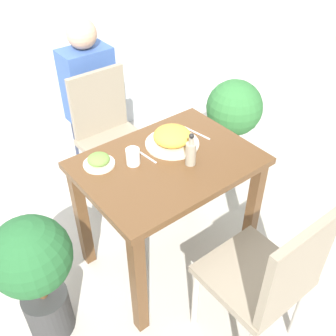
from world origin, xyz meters
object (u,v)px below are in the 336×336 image
object	(u,v)px
food_plate	(172,138)
person_figure	(91,101)
chair_far	(110,132)
chair_near	(268,277)
drink_cup	(133,157)
potted_plant_left	(35,269)
sauce_bottle	(191,152)
potted_plant_right	(233,117)
side_plate	(99,161)

from	to	relation	value
food_plate	person_figure	distance (m)	1.00
chair_far	chair_near	bearing A→B (deg)	-92.64
drink_cup	person_figure	distance (m)	1.05
chair_far	potted_plant_left	bearing A→B (deg)	-139.36
chair_near	drink_cup	world-z (taller)	chair_near
potted_plant_left	person_figure	distance (m)	1.40
potted_plant_left	sauce_bottle	bearing A→B (deg)	-6.72
chair_near	potted_plant_right	world-z (taller)	chair_near
person_figure	sauce_bottle	bearing A→B (deg)	-93.13
side_plate	potted_plant_left	size ratio (longest dim) A/B	0.21
food_plate	side_plate	xyz separation A→B (m)	(-0.40, 0.09, -0.02)
chair_near	chair_far	size ratio (longest dim) A/B	1.00
chair_near	side_plate	world-z (taller)	chair_near
potted_plant_left	potted_plant_right	bearing A→B (deg)	12.24
drink_cup	side_plate	bearing A→B (deg)	145.76
food_plate	potted_plant_right	world-z (taller)	food_plate
drink_cup	person_figure	size ratio (longest dim) A/B	0.07
drink_cup	chair_near	bearing A→B (deg)	-77.92
drink_cup	sauce_bottle	bearing A→B (deg)	-38.34
chair_near	potted_plant_left	bearing A→B (deg)	-41.93
drink_cup	person_figure	xyz separation A→B (m)	(0.29, 0.99, -0.21)
side_plate	person_figure	distance (m)	1.01
chair_near	drink_cup	xyz separation A→B (m)	(-0.17, 0.78, 0.28)
food_plate	drink_cup	world-z (taller)	food_plate
chair_far	sauce_bottle	distance (m)	0.88
potted_plant_left	chair_near	bearing A→B (deg)	-41.93
side_plate	drink_cup	xyz separation A→B (m)	(0.14, -0.10, 0.02)
side_plate	potted_plant_left	bearing A→B (deg)	-159.76
side_plate	person_figure	size ratio (longest dim) A/B	0.14
chair_near	potted_plant_left	xyz separation A→B (m)	(-0.78, 0.70, -0.04)
drink_cup	sauce_bottle	world-z (taller)	sauce_bottle
food_plate	potted_plant_left	bearing A→B (deg)	-174.15
side_plate	sauce_bottle	size ratio (longest dim) A/B	0.88
food_plate	potted_plant_left	distance (m)	0.93
drink_cup	potted_plant_right	xyz separation A→B (m)	(1.03, 0.28, -0.28)
potted_plant_right	chair_near	bearing A→B (deg)	-129.16
chair_near	potted_plant_right	xyz separation A→B (m)	(0.86, 1.06, -0.01)
food_plate	sauce_bottle	xyz separation A→B (m)	(-0.03, -0.19, 0.02)
potted_plant_left	drink_cup	bearing A→B (deg)	7.30
food_plate	sauce_bottle	size ratio (longest dim) A/B	1.60
chair_near	food_plate	xyz separation A→B (m)	(0.09, 0.79, 0.28)
chair_far	sauce_bottle	bearing A→B (deg)	-90.59
side_plate	potted_plant_right	bearing A→B (deg)	8.84
chair_near	drink_cup	bearing A→B (deg)	-77.92
chair_far	drink_cup	distance (m)	0.74
chair_far	potted_plant_right	size ratio (longest dim) A/B	1.16
chair_far	potted_plant_right	distance (m)	0.88
drink_cup	chair_far	bearing A→B (deg)	70.25
chair_near	chair_far	distance (m)	1.43
chair_far	potted_plant_right	world-z (taller)	chair_far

